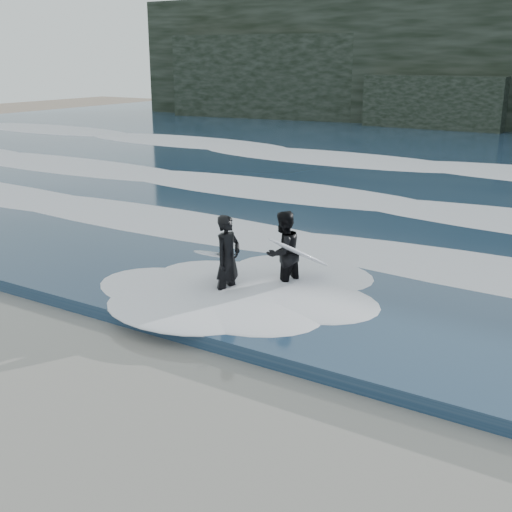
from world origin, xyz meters
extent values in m
plane|color=#7B614B|center=(0.00, 0.00, 0.00)|extent=(120.00, 120.00, 0.00)
cube|color=navy|center=(0.00, 29.00, 0.15)|extent=(90.00, 52.00, 0.30)
ellipsoid|color=white|center=(0.00, 9.00, 0.40)|extent=(60.00, 3.20, 0.20)
ellipsoid|color=white|center=(0.00, 16.00, 0.42)|extent=(60.00, 4.00, 0.24)
ellipsoid|color=white|center=(0.00, 25.00, 0.45)|extent=(60.00, 4.80, 0.30)
imported|color=black|center=(-1.44, 5.33, 1.01)|extent=(0.53, 0.76, 2.02)
ellipsoid|color=silver|center=(-1.84, 5.38, 1.05)|extent=(0.96, 2.01, 0.79)
imported|color=black|center=(-0.69, 6.48, 0.99)|extent=(0.98, 1.12, 1.97)
ellipsoid|color=white|center=(-0.27, 6.48, 1.06)|extent=(1.14, 1.87, 1.04)
camera|label=1|loc=(6.27, -5.82, 5.32)|focal=45.00mm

